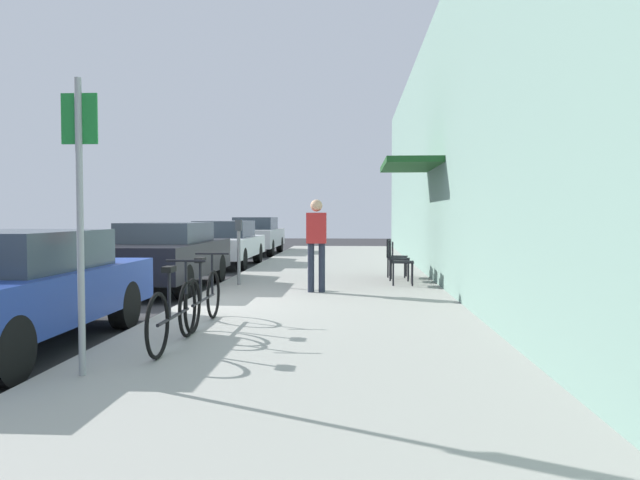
{
  "coord_description": "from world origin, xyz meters",
  "views": [
    {
      "loc": [
        2.79,
        -9.36,
        1.53
      ],
      "look_at": [
        1.96,
        5.06,
        0.93
      ],
      "focal_mm": 33.32,
      "sensor_mm": 36.0,
      "label": 1
    }
  ],
  "objects_px": {
    "pedestrian_standing": "(316,238)",
    "parking_meter": "(239,247)",
    "parked_car_0": "(10,288)",
    "parked_car_1": "(165,254)",
    "bicycle_1": "(204,297)",
    "cafe_chair_0": "(399,260)",
    "parked_car_2": "(224,243)",
    "bicycle_0": "(174,314)",
    "cafe_chair_2": "(394,255)",
    "street_sign": "(80,203)",
    "parked_car_3": "(255,235)",
    "cafe_chair_1": "(396,257)"
  },
  "relations": [
    {
      "from": "bicycle_0",
      "to": "cafe_chair_2",
      "type": "xyz_separation_m",
      "value": [
        2.83,
        7.45,
        0.14
      ]
    },
    {
      "from": "parking_meter",
      "to": "cafe_chair_2",
      "type": "bearing_deg",
      "value": 28.18
    },
    {
      "from": "parked_car_2",
      "to": "street_sign",
      "type": "bearing_deg",
      "value": -83.16
    },
    {
      "from": "parking_meter",
      "to": "cafe_chair_2",
      "type": "height_order",
      "value": "parking_meter"
    },
    {
      "from": "parked_car_1",
      "to": "street_sign",
      "type": "xyz_separation_m",
      "value": [
        1.5,
        -6.93,
        0.91
      ]
    },
    {
      "from": "street_sign",
      "to": "bicycle_0",
      "type": "height_order",
      "value": "street_sign"
    },
    {
      "from": "parked_car_3",
      "to": "cafe_chair_1",
      "type": "relative_size",
      "value": 5.06
    },
    {
      "from": "parked_car_2",
      "to": "cafe_chair_1",
      "type": "height_order",
      "value": "parked_car_2"
    },
    {
      "from": "pedestrian_standing",
      "to": "parking_meter",
      "type": "bearing_deg",
      "value": 146.75
    },
    {
      "from": "bicycle_0",
      "to": "cafe_chair_0",
      "type": "bearing_deg",
      "value": 64.3
    },
    {
      "from": "cafe_chair_1",
      "to": "pedestrian_standing",
      "type": "height_order",
      "value": "pedestrian_standing"
    },
    {
      "from": "parked_car_3",
      "to": "parking_meter",
      "type": "distance_m",
      "value": 11.39
    },
    {
      "from": "parked_car_1",
      "to": "street_sign",
      "type": "distance_m",
      "value": 7.15
    },
    {
      "from": "parked_car_2",
      "to": "cafe_chair_1",
      "type": "distance_m",
      "value": 6.65
    },
    {
      "from": "bicycle_1",
      "to": "cafe_chair_0",
      "type": "distance_m",
      "value": 5.42
    },
    {
      "from": "parked_car_2",
      "to": "bicycle_1",
      "type": "height_order",
      "value": "parked_car_2"
    },
    {
      "from": "parked_car_1",
      "to": "bicycle_1",
      "type": "relative_size",
      "value": 2.57
    },
    {
      "from": "parked_car_2",
      "to": "cafe_chair_2",
      "type": "xyz_separation_m",
      "value": [
        4.8,
        -3.9,
        -0.09
      ]
    },
    {
      "from": "parked_car_0",
      "to": "parked_car_1",
      "type": "height_order",
      "value": "parked_car_1"
    },
    {
      "from": "bicycle_0",
      "to": "bicycle_1",
      "type": "xyz_separation_m",
      "value": [
        -0.0,
        1.26,
        0.0
      ]
    },
    {
      "from": "parked_car_2",
      "to": "parking_meter",
      "type": "bearing_deg",
      "value": -74.64
    },
    {
      "from": "bicycle_0",
      "to": "parked_car_2",
      "type": "bearing_deg",
      "value": 99.83
    },
    {
      "from": "street_sign",
      "to": "parking_meter",
      "type": "bearing_deg",
      "value": 89.58
    },
    {
      "from": "parked_car_2",
      "to": "bicycle_1",
      "type": "relative_size",
      "value": 2.57
    },
    {
      "from": "parked_car_0",
      "to": "bicycle_0",
      "type": "relative_size",
      "value": 2.57
    },
    {
      "from": "bicycle_0",
      "to": "pedestrian_standing",
      "type": "height_order",
      "value": "pedestrian_standing"
    },
    {
      "from": "parked_car_0",
      "to": "bicycle_0",
      "type": "bearing_deg",
      "value": -7.97
    },
    {
      "from": "street_sign",
      "to": "pedestrian_standing",
      "type": "xyz_separation_m",
      "value": [
        1.7,
        5.77,
        -0.52
      ]
    },
    {
      "from": "cafe_chair_0",
      "to": "parked_car_1",
      "type": "bearing_deg",
      "value": -178.88
    },
    {
      "from": "street_sign",
      "to": "cafe_chair_2",
      "type": "relative_size",
      "value": 2.99
    },
    {
      "from": "parked_car_2",
      "to": "cafe_chair_0",
      "type": "distance_m",
      "value": 7.27
    },
    {
      "from": "parked_car_2",
      "to": "pedestrian_standing",
      "type": "distance_m",
      "value": 7.46
    },
    {
      "from": "street_sign",
      "to": "pedestrian_standing",
      "type": "height_order",
      "value": "street_sign"
    },
    {
      "from": "street_sign",
      "to": "bicycle_1",
      "type": "relative_size",
      "value": 1.52
    },
    {
      "from": "parked_car_0",
      "to": "street_sign",
      "type": "distance_m",
      "value": 2.27
    },
    {
      "from": "parked_car_3",
      "to": "bicycle_0",
      "type": "relative_size",
      "value": 2.57
    },
    {
      "from": "parked_car_1",
      "to": "cafe_chair_0",
      "type": "relative_size",
      "value": 5.06
    },
    {
      "from": "pedestrian_standing",
      "to": "parked_car_2",
      "type": "bearing_deg",
      "value": 115.45
    },
    {
      "from": "bicycle_0",
      "to": "parked_car_1",
      "type": "bearing_deg",
      "value": 108.77
    },
    {
      "from": "parked_car_1",
      "to": "cafe_chair_0",
      "type": "xyz_separation_m",
      "value": [
        4.8,
        0.09,
        -0.11
      ]
    },
    {
      "from": "parked_car_3",
      "to": "street_sign",
      "type": "distance_m",
      "value": 18.22
    },
    {
      "from": "parked_car_0",
      "to": "parked_car_3",
      "type": "distance_m",
      "value": 16.72
    },
    {
      "from": "cafe_chair_2",
      "to": "bicycle_1",
      "type": "bearing_deg",
      "value": -114.61
    },
    {
      "from": "parked_car_0",
      "to": "bicycle_0",
      "type": "xyz_separation_m",
      "value": [
        1.97,
        -0.28,
        -0.23
      ]
    },
    {
      "from": "parked_car_1",
      "to": "cafe_chair_0",
      "type": "height_order",
      "value": "parked_car_1"
    },
    {
      "from": "parking_meter",
      "to": "bicycle_1",
      "type": "bearing_deg",
      "value": -84.66
    },
    {
      "from": "street_sign",
      "to": "cafe_chair_2",
      "type": "xyz_separation_m",
      "value": [
        3.3,
        8.59,
        -1.02
      ]
    },
    {
      "from": "bicycle_0",
      "to": "bicycle_1",
      "type": "distance_m",
      "value": 1.26
    },
    {
      "from": "parked_car_0",
      "to": "pedestrian_standing",
      "type": "height_order",
      "value": "pedestrian_standing"
    },
    {
      "from": "parked_car_3",
      "to": "parked_car_2",
      "type": "bearing_deg",
      "value": -90.0
    }
  ]
}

